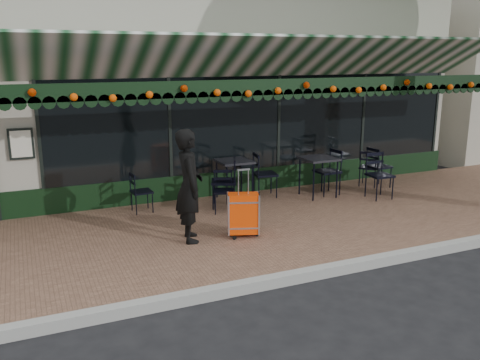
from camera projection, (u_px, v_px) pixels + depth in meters
name	position (u px, v px, depth m)	size (l,w,h in m)	color
ground	(320.00, 274.00, 7.17)	(80.00, 80.00, 0.00)	black
sidewalk	(259.00, 227.00, 8.93)	(18.00, 4.00, 0.15)	brown
curb	(323.00, 271.00, 7.08)	(18.00, 0.16, 0.15)	#9E9E99
restaurant_building	(165.00, 83.00, 13.60)	(12.00, 9.60, 4.50)	#A9A392
woman	(189.00, 186.00, 7.88)	(0.65, 0.43, 1.78)	black
suitcase	(243.00, 214.00, 8.17)	(0.55, 0.42, 1.11)	#F33E07
cafe_table_a	(319.00, 161.00, 10.42)	(0.67, 0.67, 0.82)	black
cafe_table_b	(234.00, 164.00, 10.18)	(0.66, 0.66, 0.81)	black
chair_a_left	(327.00, 172.00, 10.64)	(0.48, 0.48, 0.96)	black
chair_a_right	(379.00, 167.00, 11.23)	(0.45, 0.45, 0.91)	black
chair_a_front	(380.00, 176.00, 10.34)	(0.47, 0.47, 0.94)	black
chair_a_extra	(369.00, 168.00, 11.32)	(0.41, 0.41, 0.83)	black
chair_b_left	(224.00, 182.00, 9.74)	(0.49, 0.49, 0.98)	black
chair_b_right	(265.00, 175.00, 10.46)	(0.46, 0.46, 0.93)	black
chair_b_front	(224.00, 192.00, 9.44)	(0.39, 0.39, 0.79)	black
chair_solo	(142.00, 192.00, 9.45)	(0.38, 0.38, 0.76)	black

